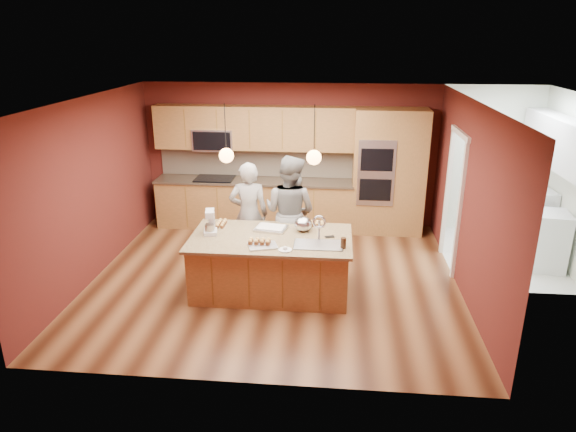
# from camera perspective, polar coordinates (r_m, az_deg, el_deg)

# --- Properties ---
(floor) EXTENTS (5.50, 5.50, 0.00)m
(floor) POSITION_cam_1_polar(r_m,az_deg,el_deg) (7.94, -1.51, -6.95)
(floor) COLOR #412111
(floor) RESTS_ON ground
(ceiling) EXTENTS (5.50, 5.50, 0.00)m
(ceiling) POSITION_cam_1_polar(r_m,az_deg,el_deg) (7.14, -1.71, 12.78)
(ceiling) COLOR silver
(ceiling) RESTS_ON ground
(wall_back) EXTENTS (5.50, 0.00, 5.50)m
(wall_back) POSITION_cam_1_polar(r_m,az_deg,el_deg) (9.83, 0.18, 6.73)
(wall_back) COLOR #541C17
(wall_back) RESTS_ON ground
(wall_front) EXTENTS (5.50, 0.00, 5.50)m
(wall_front) POSITION_cam_1_polar(r_m,az_deg,el_deg) (5.12, -5.02, -5.96)
(wall_front) COLOR #541C17
(wall_front) RESTS_ON ground
(wall_left) EXTENTS (0.00, 5.00, 5.00)m
(wall_left) POSITION_cam_1_polar(r_m,az_deg,el_deg) (8.22, -21.02, 2.78)
(wall_left) COLOR #541C17
(wall_left) RESTS_ON ground
(wall_right) EXTENTS (0.00, 5.00, 5.00)m
(wall_right) POSITION_cam_1_polar(r_m,az_deg,el_deg) (7.61, 19.43, 1.67)
(wall_right) COLOR #541C17
(wall_right) RESTS_ON ground
(cabinet_run) EXTENTS (3.74, 0.64, 2.30)m
(cabinet_run) POSITION_cam_1_polar(r_m,az_deg,el_deg) (9.76, -3.95, 4.38)
(cabinet_run) COLOR brown
(cabinet_run) RESTS_ON floor
(oven_column) EXTENTS (1.30, 0.62, 2.30)m
(oven_column) POSITION_cam_1_polar(r_m,az_deg,el_deg) (9.59, 11.09, 4.80)
(oven_column) COLOR brown
(oven_column) RESTS_ON floor
(doorway_trim) EXTENTS (0.08, 1.11, 2.20)m
(doorway_trim) POSITION_cam_1_polar(r_m,az_deg,el_deg) (8.43, 17.86, 1.42)
(doorway_trim) COLOR white
(doorway_trim) RESTS_ON wall_right
(laundry_room) EXTENTS (2.60, 2.70, 2.70)m
(laundry_room) POSITION_cam_1_polar(r_m,az_deg,el_deg) (9.08, 28.05, 7.20)
(laundry_room) COLOR silver
(laundry_room) RESTS_ON ground
(pendant_left) EXTENTS (0.20, 0.20, 0.80)m
(pendant_left) POSITION_cam_1_polar(r_m,az_deg,el_deg) (7.00, -6.86, 6.72)
(pendant_left) COLOR black
(pendant_left) RESTS_ON ceiling
(pendant_right) EXTENTS (0.20, 0.20, 0.80)m
(pendant_right) POSITION_cam_1_polar(r_m,az_deg,el_deg) (6.85, 2.90, 6.55)
(pendant_right) COLOR black
(pendant_right) RESTS_ON ceiling
(island) EXTENTS (2.28, 1.28, 1.22)m
(island) POSITION_cam_1_polar(r_m,az_deg,el_deg) (7.41, -1.77, -5.29)
(island) COLOR brown
(island) RESTS_ON floor
(person_left) EXTENTS (0.66, 0.48, 1.69)m
(person_left) POSITION_cam_1_polar(r_m,az_deg,el_deg) (8.14, -4.37, 0.18)
(person_left) COLOR black
(person_left) RESTS_ON floor
(person_right) EXTENTS (1.09, 0.99, 1.81)m
(person_right) POSITION_cam_1_polar(r_m,az_deg,el_deg) (8.04, 0.20, 0.43)
(person_right) COLOR slate
(person_right) RESTS_ON floor
(stand_mixer) EXTENTS (0.23, 0.28, 0.35)m
(stand_mixer) POSITION_cam_1_polar(r_m,az_deg,el_deg) (7.41, -8.63, -0.84)
(stand_mixer) COLOR silver
(stand_mixer) RESTS_ON island
(sheet_cake) EXTENTS (0.50, 0.41, 0.05)m
(sheet_cake) POSITION_cam_1_polar(r_m,az_deg,el_deg) (7.51, -1.92, -1.36)
(sheet_cake) COLOR silver
(sheet_cake) RESTS_ON island
(cooling_rack) EXTENTS (0.45, 0.38, 0.02)m
(cooling_rack) POSITION_cam_1_polar(r_m,az_deg,el_deg) (6.93, -2.83, -3.33)
(cooling_rack) COLOR #BABCC1
(cooling_rack) RESTS_ON island
(mixing_bowl) EXTENTS (0.26, 0.26, 0.22)m
(mixing_bowl) POSITION_cam_1_polar(r_m,az_deg,el_deg) (7.44, 1.69, -0.90)
(mixing_bowl) COLOR #B7BABE
(mixing_bowl) RESTS_ON island
(plate) EXTENTS (0.18, 0.18, 0.01)m
(plate) POSITION_cam_1_polar(r_m,az_deg,el_deg) (6.81, -0.32, -3.78)
(plate) COLOR silver
(plate) RESTS_ON island
(tumbler) EXTENTS (0.08, 0.08, 0.15)m
(tumbler) POSITION_cam_1_polar(r_m,az_deg,el_deg) (6.90, 6.17, -2.99)
(tumbler) COLOR #331F12
(tumbler) RESTS_ON island
(phone) EXTENTS (0.14, 0.11, 0.01)m
(phone) POSITION_cam_1_polar(r_m,az_deg,el_deg) (7.27, 4.65, -2.31)
(phone) COLOR black
(phone) RESTS_ON island
(cupcakes_left) EXTENTS (0.15, 0.29, 0.07)m
(cupcakes_left) POSITION_cam_1_polar(r_m,az_deg,el_deg) (7.73, -7.43, -0.81)
(cupcakes_left) COLOR #DCAC58
(cupcakes_left) RESTS_ON island
(cupcakes_rack) EXTENTS (0.32, 0.16, 0.07)m
(cupcakes_rack) POSITION_cam_1_polar(r_m,az_deg,el_deg) (6.98, -3.17, -2.81)
(cupcakes_rack) COLOR #DCAC58
(cupcakes_rack) RESTS_ON island
(cupcakes_right) EXTENTS (0.23, 0.15, 0.07)m
(cupcakes_right) POSITION_cam_1_polar(r_m,az_deg,el_deg) (7.66, 3.22, -0.86)
(cupcakes_right) COLOR #DCAC58
(cupcakes_right) RESTS_ON island
(washer) EXTENTS (0.65, 0.67, 0.93)m
(washer) POSITION_cam_1_polar(r_m,az_deg,el_deg) (9.08, 26.74, -2.43)
(washer) COLOR silver
(washer) RESTS_ON floor
(dryer) EXTENTS (0.70, 0.72, 1.08)m
(dryer) POSITION_cam_1_polar(r_m,az_deg,el_deg) (9.71, 25.03, -0.33)
(dryer) COLOR silver
(dryer) RESTS_ON floor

